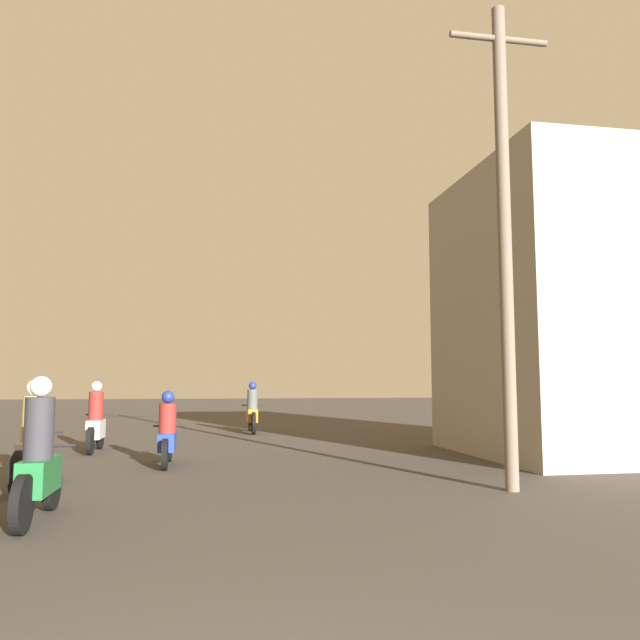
# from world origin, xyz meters

# --- Properties ---
(motorcycle_green) EXTENTS (0.60, 1.90, 1.64)m
(motorcycle_green) POSITION_xyz_m (-1.70, 5.97, 0.65)
(motorcycle_green) COLOR black
(motorcycle_green) RESTS_ON ground_plane
(motorcycle_silver) EXTENTS (0.60, 2.06, 1.61)m
(motorcycle_silver) POSITION_xyz_m (-2.36, 8.30, 0.64)
(motorcycle_silver) COLOR black
(motorcycle_silver) RESTS_ON ground_plane
(motorcycle_blue) EXTENTS (0.60, 1.83, 1.41)m
(motorcycle_blue) POSITION_xyz_m (-0.56, 10.59, 0.57)
(motorcycle_blue) COLOR black
(motorcycle_blue) RESTS_ON ground_plane
(motorcycle_white) EXTENTS (0.60, 1.88, 1.60)m
(motorcycle_white) POSITION_xyz_m (-2.31, 13.29, 0.64)
(motorcycle_white) COLOR black
(motorcycle_white) RESTS_ON ground_plane
(motorcycle_orange) EXTENTS (0.60, 2.08, 1.59)m
(motorcycle_orange) POSITION_xyz_m (1.57, 18.02, 0.63)
(motorcycle_orange) COLOR black
(motorcycle_orange) RESTS_ON ground_plane
(building_right_near) EXTENTS (4.60, 5.28, 6.22)m
(building_right_near) POSITION_xyz_m (8.09, 10.83, 3.11)
(building_right_near) COLOR gray
(building_right_near) RESTS_ON ground_plane
(utility_pole_near) EXTENTS (1.60, 0.20, 7.40)m
(utility_pole_near) POSITION_xyz_m (4.55, 6.88, 3.86)
(utility_pole_near) COLOR #6B5B4C
(utility_pole_near) RESTS_ON ground_plane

